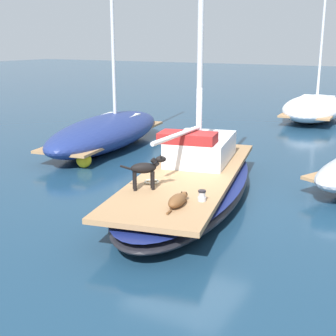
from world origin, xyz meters
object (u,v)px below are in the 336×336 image
object	(u,v)px
moored_boat_far_astern	(314,107)
coiled_rope	(152,182)
moored_boat_port_side	(106,131)
mooring_buoy	(84,160)
dog_black	(146,169)
sailboat_main	(189,186)
deck_winch	(202,196)
dog_brown	(178,200)

from	to	relation	value
moored_boat_far_astern	coiled_rope	bearing A→B (deg)	-91.45
coiled_rope	moored_boat_port_side	xyz separation A→B (m)	(-4.52, 4.57, -0.09)
coiled_rope	mooring_buoy	xyz separation A→B (m)	(-3.60, 2.19, -0.46)
dog_black	mooring_buoy	bearing A→B (deg)	144.86
sailboat_main	moored_boat_far_astern	size ratio (longest dim) A/B	1.25
moored_boat_port_side	mooring_buoy	size ratio (longest dim) A/B	19.16
deck_winch	sailboat_main	bearing A→B (deg)	123.47
dog_black	moored_boat_far_astern	world-z (taller)	moored_boat_far_astern
moored_boat_far_astern	deck_winch	bearing A→B (deg)	-85.80
mooring_buoy	moored_boat_port_side	bearing A→B (deg)	111.12
coiled_rope	mooring_buoy	world-z (taller)	coiled_rope
dog_brown	moored_boat_far_astern	world-z (taller)	moored_boat_far_astern
sailboat_main	moored_boat_far_astern	world-z (taller)	moored_boat_far_astern
deck_winch	dog_black	bearing A→B (deg)	175.01
dog_black	deck_winch	bearing A→B (deg)	-4.99
coiled_rope	mooring_buoy	bearing A→B (deg)	148.72
coiled_rope	moored_boat_far_astern	distance (m)	14.03
moored_boat_far_astern	dog_black	bearing A→B (deg)	-90.93
deck_winch	moored_boat_port_side	xyz separation A→B (m)	(-5.95, 5.12, -0.17)
sailboat_main	mooring_buoy	world-z (taller)	sailboat_main
deck_winch	mooring_buoy	xyz separation A→B (m)	(-5.03, 2.73, -0.54)
deck_winch	coiled_rope	size ratio (longest dim) A/B	0.65
dog_brown	coiled_rope	world-z (taller)	dog_brown
coiled_rope	dog_brown	bearing A→B (deg)	-41.04
sailboat_main	coiled_rope	distance (m)	1.19
moored_boat_port_side	mooring_buoy	world-z (taller)	moored_boat_port_side
coiled_rope	moored_boat_far_astern	xyz separation A→B (m)	(0.35, 14.02, -0.11)
dog_black	moored_boat_port_side	distance (m)	6.84
dog_brown	moored_boat_far_astern	bearing A→B (deg)	93.03
dog_brown	deck_winch	distance (m)	0.53
dog_black	dog_brown	world-z (taller)	dog_black
sailboat_main	moored_boat_port_side	xyz separation A→B (m)	(-4.87, 3.48, 0.26)
coiled_rope	moored_boat_far_astern	bearing A→B (deg)	88.55
coiled_rope	moored_boat_port_side	bearing A→B (deg)	134.70
dog_brown	mooring_buoy	world-z (taller)	dog_brown
sailboat_main	moored_boat_port_side	size ratio (longest dim) A/B	0.90
dog_brown	moored_boat_port_side	distance (m)	7.96
mooring_buoy	moored_boat_far_astern	bearing A→B (deg)	71.51
dog_black	dog_brown	size ratio (longest dim) A/B	0.82
deck_winch	coiled_rope	world-z (taller)	deck_winch
moored_boat_far_astern	moored_boat_port_side	bearing A→B (deg)	-117.29
moored_boat_far_astern	mooring_buoy	world-z (taller)	moored_boat_far_astern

